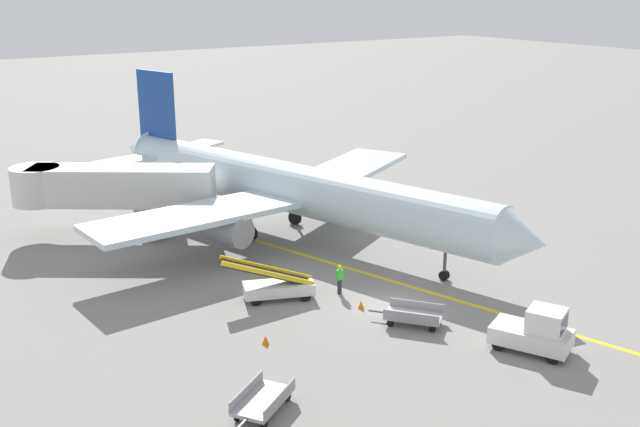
% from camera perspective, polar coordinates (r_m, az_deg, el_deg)
% --- Properties ---
extents(ground_plane, '(300.00, 300.00, 0.00)m').
position_cam_1_polar(ground_plane, '(40.32, 5.57, -7.03)').
color(ground_plane, gray).
extents(taxi_line_yellow, '(23.15, 76.75, 0.01)m').
position_cam_1_polar(taxi_line_yellow, '(44.80, 3.05, -4.41)').
color(taxi_line_yellow, yellow).
rests_on(taxi_line_yellow, ground).
extents(airliner, '(27.77, 34.64, 10.10)m').
position_cam_1_polar(airliner, '(49.82, -2.39, 1.98)').
color(airliner, silver).
rests_on(airliner, ground).
extents(jet_bridge, '(12.00, 9.26, 4.85)m').
position_cam_1_polar(jet_bridge, '(51.62, -16.22, 1.98)').
color(jet_bridge, silver).
rests_on(jet_bridge, ground).
extents(pushback_tug, '(3.28, 4.07, 2.20)m').
position_cam_1_polar(pushback_tug, '(36.57, 16.07, -8.59)').
color(pushback_tug, silver).
rests_on(pushback_tug, ground).
extents(baggage_tug_near_wing, '(2.28, 2.73, 2.10)m').
position_cam_1_polar(baggage_tug_near_wing, '(51.85, 6.78, -0.38)').
color(baggage_tug_near_wing, silver).
rests_on(baggage_tug_near_wing, ground).
extents(baggage_tug_by_cargo_door, '(2.59, 2.64, 2.10)m').
position_cam_1_polar(baggage_tug_by_cargo_door, '(51.73, 11.10, -0.63)').
color(baggage_tug_by_cargo_door, silver).
rests_on(baggage_tug_by_cargo_door, ground).
extents(belt_loader_forward_hold, '(5.12, 2.95, 2.59)m').
position_cam_1_polar(belt_loader_forward_hold, '(40.82, -3.32, -5.46)').
color(belt_loader_forward_hold, silver).
rests_on(belt_loader_forward_hold, ground).
extents(baggage_cart_loaded, '(3.58, 2.84, 0.94)m').
position_cam_1_polar(baggage_cart_loaded, '(31.02, -4.35, -13.96)').
color(baggage_cart_loaded, '#A5A5A8').
rests_on(baggage_cart_loaded, ground).
extents(baggage_cart_empty_trailing, '(2.97, 3.44, 0.94)m').
position_cam_1_polar(baggage_cart_empty_trailing, '(38.27, 7.10, -7.69)').
color(baggage_cart_empty_trailing, '#A5A5A8').
rests_on(baggage_cart_empty_trailing, ground).
extents(ground_crew_marshaller, '(0.36, 0.24, 1.70)m').
position_cam_1_polar(ground_crew_marshaller, '(41.34, 1.50, -4.94)').
color(ground_crew_marshaller, '#26262D').
rests_on(ground_crew_marshaller, ground).
extents(safety_cone_nose_left, '(0.36, 0.36, 0.44)m').
position_cam_1_polar(safety_cone_nose_left, '(39.86, 3.13, -6.92)').
color(safety_cone_nose_left, orange).
rests_on(safety_cone_nose_left, ground).
extents(safety_cone_nose_right, '(0.36, 0.36, 0.44)m').
position_cam_1_polar(safety_cone_nose_right, '(36.23, -4.15, -9.54)').
color(safety_cone_nose_right, orange).
rests_on(safety_cone_nose_right, ground).
extents(safety_cone_wingtip_left, '(0.36, 0.36, 0.44)m').
position_cam_1_polar(safety_cone_wingtip_left, '(51.67, -7.51, -1.30)').
color(safety_cone_wingtip_left, orange).
rests_on(safety_cone_wingtip_left, ground).
extents(safety_cone_wingtip_right, '(0.36, 0.36, 0.44)m').
position_cam_1_polar(safety_cone_wingtip_right, '(45.12, -4.24, -3.98)').
color(safety_cone_wingtip_right, orange).
rests_on(safety_cone_wingtip_right, ground).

